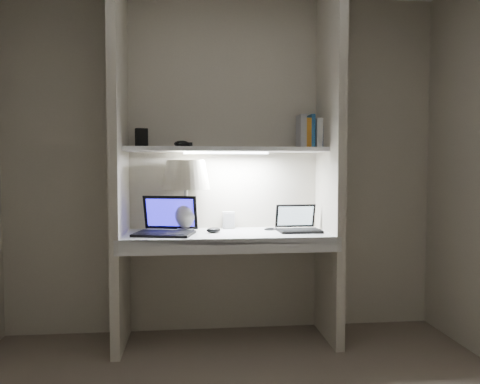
{
  "coord_description": "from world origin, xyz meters",
  "views": [
    {
      "loc": [
        -0.25,
        -2.0,
        1.22
      ],
      "look_at": [
        0.07,
        1.05,
        1.06
      ],
      "focal_mm": 35.0,
      "sensor_mm": 36.0,
      "label": 1
    }
  ],
  "objects": [
    {
      "name": "shelf_box",
      "position": [
        -0.6,
        1.4,
        1.43
      ],
      "size": [
        0.09,
        0.08,
        0.14
      ],
      "primitive_type": "cube",
      "rotation": [
        0.0,
        0.0,
        0.4
      ],
      "color": "black",
      "rests_on": "shelf"
    },
    {
      "name": "laptop_netbook",
      "position": [
        0.51,
        1.25,
        0.81
      ],
      "size": [
        0.3,
        0.26,
        0.19
      ],
      "rotation": [
        0.0,
        0.0,
        0.02
      ],
      "color": "black",
      "rests_on": "desk"
    },
    {
      "name": "sticky_note",
      "position": [
        -0.62,
        1.15,
        0.77
      ],
      "size": [
        0.09,
        0.09,
        0.0
      ],
      "primitive_type": "cube",
      "rotation": [
        0.0,
        0.0,
        0.19
      ],
      "color": "yellow",
      "rests_on": "desk"
    },
    {
      "name": "table_lamp",
      "position": [
        -0.29,
        1.34,
        1.11
      ],
      "size": [
        0.34,
        0.34,
        0.51
      ],
      "color": "white",
      "rests_on": "desk"
    },
    {
      "name": "book_row",
      "position": [
        0.65,
        1.38,
        1.48
      ],
      "size": [
        0.23,
        0.16,
        0.24
      ],
      "color": "white",
      "rests_on": "shelf"
    },
    {
      "name": "shelf",
      "position": [
        0.0,
        1.32,
        1.35
      ],
      "size": [
        1.4,
        0.36,
        0.03
      ],
      "primitive_type": "cube",
      "color": "silver",
      "rests_on": "back_wall"
    },
    {
      "name": "mouse",
      "position": [
        -0.1,
        1.22,
        0.79
      ],
      "size": [
        0.13,
        0.11,
        0.04
      ],
      "primitive_type": "ellipsoid",
      "rotation": [
        0.0,
        0.0,
        0.43
      ],
      "color": "black",
      "rests_on": "desk"
    },
    {
      "name": "shelf_gadget",
      "position": [
        -0.31,
        1.33,
        1.39
      ],
      "size": [
        0.12,
        0.1,
        0.05
      ],
      "primitive_type": "ellipsoid",
      "rotation": [
        0.0,
        0.0,
        -0.21
      ],
      "color": "black",
      "rests_on": "shelf"
    },
    {
      "name": "alcove_panel_right",
      "position": [
        0.73,
        1.23,
        1.25
      ],
      "size": [
        0.06,
        0.55,
        2.5
      ],
      "primitive_type": "cube",
      "color": "beige",
      "rests_on": "floor"
    },
    {
      "name": "alcove_panel_left",
      "position": [
        -0.73,
        1.23,
        1.25
      ],
      "size": [
        0.06,
        0.55,
        2.5
      ],
      "primitive_type": "cube",
      "color": "beige",
      "rests_on": "floor"
    },
    {
      "name": "strip_light",
      "position": [
        0.0,
        1.32,
        1.33
      ],
      "size": [
        0.6,
        0.04,
        0.02
      ],
      "primitive_type": "cube",
      "color": "white",
      "rests_on": "shelf"
    },
    {
      "name": "desk_apron",
      "position": [
        0.0,
        0.96,
        0.72
      ],
      "size": [
        1.46,
        0.03,
        0.1
      ],
      "primitive_type": "cube",
      "color": "silver",
      "rests_on": "desk"
    },
    {
      "name": "cable_coil",
      "position": [
        0.34,
        1.36,
        0.78
      ],
      "size": [
        0.11,
        0.11,
        0.01
      ],
      "primitive_type": "torus",
      "rotation": [
        0.0,
        0.0,
        0.18
      ],
      "color": "black",
      "rests_on": "desk"
    },
    {
      "name": "back_wall",
      "position": [
        0.0,
        1.5,
        1.25
      ],
      "size": [
        3.2,
        0.01,
        2.5
      ],
      "primitive_type": "cube",
      "color": "beige",
      "rests_on": "floor"
    },
    {
      "name": "laptop_main",
      "position": [
        -0.42,
        1.21,
        0.83
      ],
      "size": [
        0.45,
        0.41,
        0.26
      ],
      "rotation": [
        0.0,
        0.0,
        -0.23
      ],
      "color": "black",
      "rests_on": "desk"
    },
    {
      "name": "speaker",
      "position": [
        0.03,
        1.45,
        0.83
      ],
      "size": [
        0.09,
        0.07,
        0.13
      ],
      "primitive_type": "cube",
      "rotation": [
        0.0,
        0.0,
        -0.03
      ],
      "color": "silver",
      "rests_on": "desk"
    },
    {
      "name": "desk",
      "position": [
        0.0,
        1.23,
        0.75
      ],
      "size": [
        1.4,
        0.55,
        0.04
      ],
      "primitive_type": "cube",
      "color": "white",
      "rests_on": "alcove_panel_left"
    }
  ]
}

